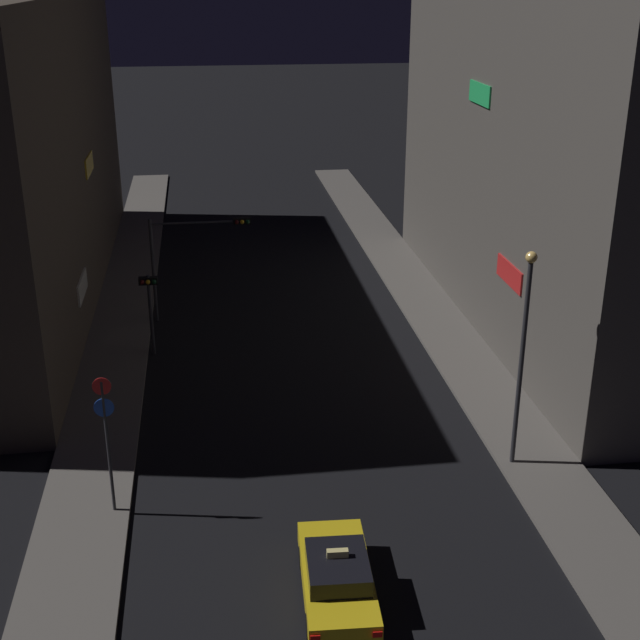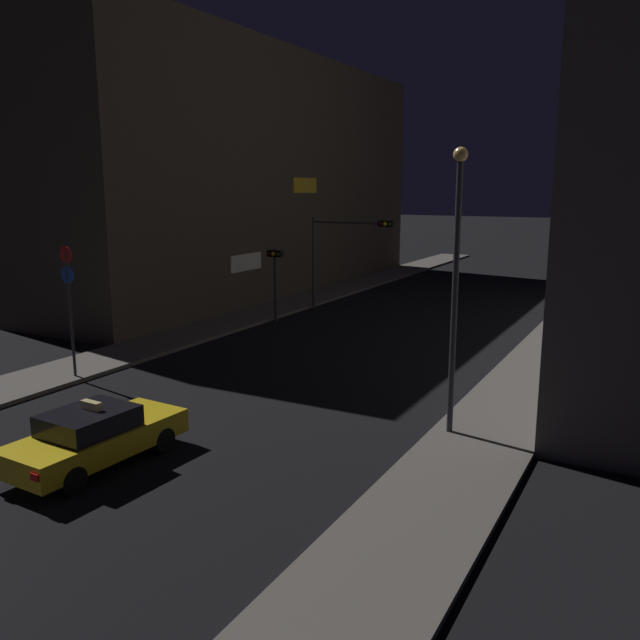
{
  "view_description": "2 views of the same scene",
  "coord_description": "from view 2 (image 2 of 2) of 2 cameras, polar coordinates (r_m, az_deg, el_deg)",
  "views": [
    {
      "loc": [
        -3.33,
        -11.45,
        15.46
      ],
      "look_at": [
        0.98,
        19.65,
        2.78
      ],
      "focal_mm": 48.36,
      "sensor_mm": 36.0,
      "label": 1
    },
    {
      "loc": [
        11.42,
        -3.75,
        6.56
      ],
      "look_at": [
        0.97,
        15.62,
        2.12
      ],
      "focal_mm": 36.87,
      "sensor_mm": 36.0,
      "label": 2
    }
  ],
  "objects": [
    {
      "name": "sidewalk_left",
      "position": [
        38.04,
        -1.85,
        1.59
      ],
      "size": [
        2.78,
        61.28,
        0.14
      ],
      "primitive_type": "cube",
      "color": "#5B5651",
      "rests_on": "ground_plane"
    },
    {
      "name": "sidewalk_right",
      "position": [
        33.27,
        20.94,
        -0.6
      ],
      "size": [
        2.78,
        61.28,
        0.14
      ],
      "primitive_type": "cube",
      "color": "#5B5651",
      "rests_on": "ground_plane"
    },
    {
      "name": "building_facade_left",
      "position": [
        42.87,
        -5.78,
        12.33
      ],
      "size": [
        7.49,
        32.28,
        14.57
      ],
      "color": "#473D33",
      "rests_on": "ground_plane"
    },
    {
      "name": "taxi",
      "position": [
        16.81,
        -18.93,
        -9.51
      ],
      "size": [
        2.03,
        4.54,
        1.62
      ],
      "color": "yellow",
      "rests_on": "ground_plane"
    },
    {
      "name": "traffic_light_overhead",
      "position": [
        34.91,
        2.11,
        6.66
      ],
      "size": [
        4.7,
        0.42,
        5.01
      ],
      "color": "#2D2D33",
      "rests_on": "ground_plane"
    },
    {
      "name": "traffic_light_left_kerb",
      "position": [
        32.5,
        -3.92,
        4.41
      ],
      "size": [
        0.8,
        0.42,
        3.64
      ],
      "color": "#2D2D33",
      "rests_on": "ground_plane"
    },
    {
      "name": "sign_pole_left",
      "position": [
        23.87,
        -20.92,
        1.69
      ],
      "size": [
        0.59,
        0.1,
        4.5
      ],
      "color": "#2D2D33",
      "rests_on": "sidewalk_left"
    },
    {
      "name": "street_lamp_near_block",
      "position": [
        17.18,
        11.71,
        4.21
      ],
      "size": [
        0.37,
        0.37,
        7.41
      ],
      "color": "#2D2D33",
      "rests_on": "sidewalk_right"
    }
  ]
}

